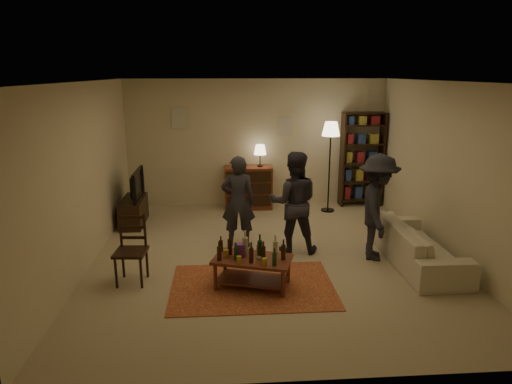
{
  "coord_description": "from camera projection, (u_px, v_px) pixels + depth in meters",
  "views": [
    {
      "loc": [
        -0.72,
        -6.67,
        2.84
      ],
      "look_at": [
        -0.23,
        0.1,
        1.04
      ],
      "focal_mm": 32.0,
      "sensor_mm": 36.0,
      "label": 1
    }
  ],
  "objects": [
    {
      "name": "floor",
      "position": [
        271.0,
        257.0,
        7.21
      ],
      "size": [
        6.0,
        6.0,
        0.0
      ],
      "primitive_type": "plane",
      "color": "#C6B793",
      "rests_on": "ground"
    },
    {
      "name": "sofa",
      "position": [
        418.0,
        244.0,
        6.9
      ],
      "size": [
        0.81,
        2.08,
        0.61
      ],
      "primitive_type": "imported",
      "rotation": [
        0.0,
        0.0,
        1.57
      ],
      "color": "beige",
      "rests_on": "ground"
    },
    {
      "name": "person_left",
      "position": [
        238.0,
        202.0,
        7.49
      ],
      "size": [
        0.58,
        0.4,
        1.53
      ],
      "primitive_type": "imported",
      "rotation": [
        0.0,
        0.0,
        3.08
      ],
      "color": "#27272F",
      "rests_on": "ground"
    },
    {
      "name": "room_shell",
      "position": [
        226.0,
        122.0,
        9.57
      ],
      "size": [
        6.0,
        6.0,
        6.0
      ],
      "color": "beige",
      "rests_on": "ground"
    },
    {
      "name": "dresser",
      "position": [
        249.0,
        186.0,
        9.69
      ],
      "size": [
        1.0,
        0.5,
        1.36
      ],
      "color": "brown",
      "rests_on": "ground"
    },
    {
      "name": "person_right",
      "position": [
        294.0,
        202.0,
        7.25
      ],
      "size": [
        0.86,
        0.71,
        1.64
      ],
      "primitive_type": "imported",
      "rotation": [
        0.0,
        0.0,
        3.03
      ],
      "color": "#2A2931",
      "rests_on": "ground"
    },
    {
      "name": "coffee_table",
      "position": [
        252.0,
        260.0,
        6.12
      ],
      "size": [
        1.15,
        0.84,
        0.76
      ],
      "rotation": [
        0.0,
        0.0,
        -0.3
      ],
      "color": "brown",
      "rests_on": "ground"
    },
    {
      "name": "tv_stand",
      "position": [
        133.0,
        205.0,
        8.68
      ],
      "size": [
        0.4,
        1.0,
        1.06
      ],
      "color": "black",
      "rests_on": "ground"
    },
    {
      "name": "person_by_sofa",
      "position": [
        377.0,
        207.0,
        6.98
      ],
      "size": [
        0.87,
        1.19,
        1.65
      ],
      "primitive_type": "imported",
      "rotation": [
        0.0,
        0.0,
        1.31
      ],
      "color": "#222228",
      "rests_on": "ground"
    },
    {
      "name": "bookshelf",
      "position": [
        362.0,
        158.0,
        9.78
      ],
      "size": [
        0.9,
        0.34,
        2.02
      ],
      "color": "black",
      "rests_on": "ground"
    },
    {
      "name": "rug",
      "position": [
        253.0,
        286.0,
        6.21
      ],
      "size": [
        2.2,
        1.5,
        0.01
      ],
      "primitive_type": "cube",
      "color": "maroon",
      "rests_on": "ground"
    },
    {
      "name": "dining_chair",
      "position": [
        132.0,
        247.0,
        6.27
      ],
      "size": [
        0.45,
        0.45,
        0.97
      ],
      "rotation": [
        0.0,
        0.0,
        -0.08
      ],
      "color": "black",
      "rests_on": "ground"
    },
    {
      "name": "floor_lamp",
      "position": [
        331.0,
        135.0,
        9.19
      ],
      "size": [
        0.36,
        0.36,
        1.86
      ],
      "color": "black",
      "rests_on": "ground"
    }
  ]
}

